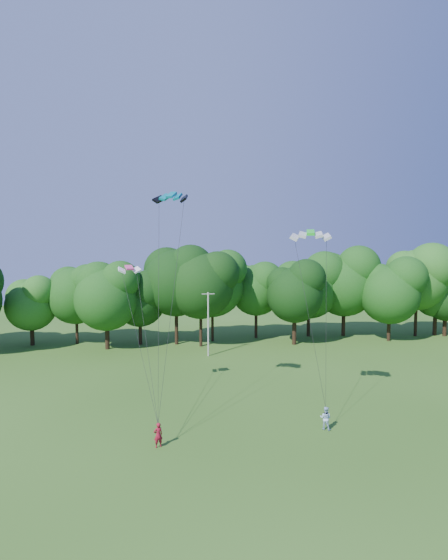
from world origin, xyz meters
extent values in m
plane|color=#2D5617|center=(0.00, 0.00, 0.00)|extent=(160.00, 160.00, 0.00)
cylinder|color=#B0B0A7|center=(0.65, 29.47, 3.78)|extent=(0.19, 0.19, 7.57)
cube|color=#B0B0A7|center=(0.65, 29.47, 7.38)|extent=(1.51, 0.09, 0.08)
imported|color=maroon|center=(-4.88, 6.43, 0.80)|extent=(0.69, 0.57, 1.61)
imported|color=#ACCCEF|center=(6.77, 7.60, 0.82)|extent=(1.00, 0.96, 1.63)
cube|color=#047184|center=(-3.81, 11.80, 16.68)|extent=(2.71, 1.97, 0.60)
cube|color=#22E32B|center=(6.22, 9.79, 13.90)|extent=(3.11, 2.12, 0.50)
cube|color=#F0428D|center=(-7.24, 15.22, 11.18)|extent=(1.97, 1.34, 0.40)
cylinder|color=#331D14|center=(0.20, 34.64, 2.35)|extent=(0.52, 0.52, 4.70)
ellipsoid|color=black|center=(0.20, 34.64, 8.54)|extent=(9.40, 9.40, 10.25)
cylinder|color=#382916|center=(34.59, 37.10, 1.74)|extent=(0.45, 0.45, 3.47)
ellipsoid|color=#1E4E17|center=(34.59, 37.10, 6.31)|extent=(6.94, 6.94, 7.57)
camera|label=1|loc=(-4.36, -21.04, 12.83)|focal=28.00mm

